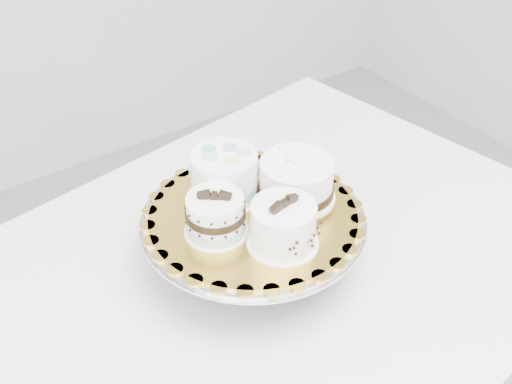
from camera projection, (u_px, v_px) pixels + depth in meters
table at (243, 308)px, 1.12m from camera, size 1.35×1.01×0.75m
cake_stand at (253, 231)px, 1.06m from camera, size 0.37×0.37×0.10m
cake_board at (253, 215)px, 1.04m from camera, size 0.45×0.45×0.01m
cake_swirl at (283, 226)px, 0.96m from camera, size 0.11×0.11×0.09m
cake_banded at (216, 216)px, 0.99m from camera, size 0.13×0.13×0.08m
cake_dots at (224, 175)px, 1.06m from camera, size 0.14×0.14×0.08m
cake_ribbon at (297, 181)px, 1.06m from camera, size 0.16×0.16×0.07m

